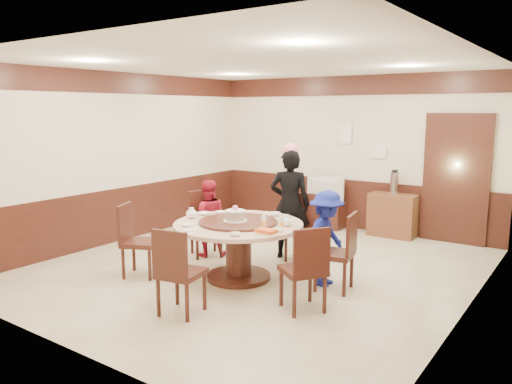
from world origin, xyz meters
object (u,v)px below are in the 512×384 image
Objects in this scene: banquet_table at (238,239)px; shrimp_platter at (266,232)px; tv_stand at (322,213)px; person_blue at (326,238)px; thermos at (394,183)px; side_cabinet at (393,215)px; television at (323,188)px; person_red at (208,218)px; person_standing at (290,204)px; birthday_cake at (235,215)px.

shrimp_platter reaches higher than banquet_table.
person_blue is at bearing -61.92° from tv_stand.
tv_stand is (-0.48, 3.29, -0.28)m from banquet_table.
shrimp_platter is 3.79m from tv_stand.
side_cabinet is at bearing 180.00° from thermos.
tv_stand is 1.07× the size of television.
person_blue is 2.89m from side_cabinet.
person_blue reaches higher than television.
banquet_table is 1.44× the size of person_red.
person_standing is at bearing 168.84° from person_red.
shrimp_platter is at bearing 87.13° from person_standing.
television is (0.00, 0.00, 0.48)m from tv_stand.
birthday_cake is 0.39× the size of side_cabinet.
person_standing is at bearing 109.55° from television.
thermos is (0.25, 3.62, 0.16)m from shrimp_platter.
thermos is at bearing 75.14° from banquet_table.
person_red is at bearing -101.20° from tv_stand.
person_red is 1.19m from birthday_cake.
shrimp_platter is 0.38× the size of side_cabinet.
person_standing is 2.03× the size of side_cabinet.
person_blue reaches higher than birthday_cake.
banquet_table is 3.46m from thermos.
birthday_cake is (0.99, -0.61, 0.27)m from person_red.
thermos reaches higher than shrimp_platter.
shrimp_platter is (0.58, -1.50, -0.04)m from person_standing.
side_cabinet is (1.89, 2.74, -0.21)m from person_red.
shrimp_platter is 3.65m from side_cabinet.
person_standing reaches higher than person_blue.
thermos is (1.89, 2.74, 0.36)m from person_red.
shrimp_platter is at bearing -25.33° from banquet_table.
person_standing is 2.22m from tv_stand.
thermos is at bearing -166.19° from person_red.
person_standing is 2.15m from television.
birthday_cake is 3.50m from side_cabinet.
tv_stand is at bearing 97.76° from birthday_cake.
birthday_cake is at bearing 157.98° from shrimp_platter.
birthday_cake is 3.41m from tv_stand.
tv_stand is 1.06× the size of side_cabinet.
thermos reaches higher than birthday_cake.
television is (-0.45, 3.32, -0.12)m from birthday_cake.
person_blue is at bearing 60.67° from shrimp_platter.
banquet_table is 5.58× the size of shrimp_platter.
thermos is at bearing -135.46° from person_standing.
banquet_table is 2.10× the size of television.
person_standing is 4.28× the size of thermos.
banquet_table is 4.41× the size of thermos.
person_standing reaches higher than birthday_cake.
shrimp_platter is (1.64, -0.88, 0.20)m from person_red.
side_cabinet is 2.11× the size of thermos.
banquet_table is 0.74m from shrimp_platter.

